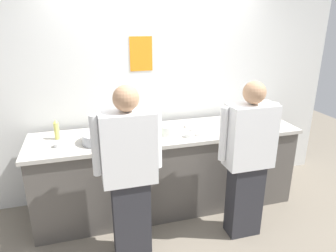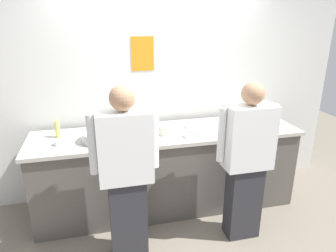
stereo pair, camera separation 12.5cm
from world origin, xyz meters
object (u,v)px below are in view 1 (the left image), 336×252
Objects in this scene: chef_center at (248,158)px; squeeze_bottle_primary at (148,131)px; ramekin_yellow_sauce at (189,126)px; chefs_knife at (136,134)px; chef_near_left at (129,173)px; squeeze_bottle_secondary at (57,130)px; plate_stack_rear at (168,129)px; mixing_bowl_steel at (100,137)px; ramekin_orange_sauce at (58,145)px; ramekin_red_sauce at (189,135)px; plate_stack_front at (202,130)px; deli_cup at (259,113)px; ramekin_green_sauce at (132,127)px; sheet_tray at (246,123)px.

chef_center reaches higher than squeeze_bottle_primary.
ramekin_yellow_sauce is 0.64m from chefs_knife.
chef_near_left is 7.67× the size of squeeze_bottle_secondary.
chef_near_left is 0.72m from chefs_knife.
plate_stack_rear is at bearing -6.93° from chefs_knife.
mixing_bowl_steel reaches higher than ramekin_orange_sauce.
ramekin_red_sauce is 0.57m from chefs_knife.
mixing_bowl_steel is at bearing 108.34° from chef_near_left.
plate_stack_front is 2.25× the size of deli_cup.
plate_stack_rear is 1.22× the size of squeeze_bottle_primary.
ramekin_red_sauce is (-0.18, -0.09, -0.00)m from plate_stack_front.
chef_near_left is 1.15m from chef_center.
plate_stack_rear reaches higher than ramekin_orange_sauce.
chef_center reaches higher than squeeze_bottle_secondary.
ramekin_green_sauce is (0.80, 0.09, -0.08)m from squeeze_bottle_secondary.
chef_near_left is at bearing -137.22° from ramekin_yellow_sauce.
chefs_knife is (-1.62, -0.20, -0.05)m from deli_cup.
chef_center reaches higher than ramekin_orange_sauce.
ramekin_green_sauce is (-0.97, 0.89, 0.11)m from chef_center.
mixing_bowl_steel is 0.41m from ramekin_orange_sauce.
ramekin_green_sauce is at bearing 155.28° from plate_stack_front.
deli_cup is at bearing 2.17° from squeeze_bottle_secondary.
ramekin_yellow_sauce is at bearing 20.13° from plate_stack_rear.
chef_near_left is 1.12m from ramekin_yellow_sauce.
sheet_tray is at bearing 3.58° from mixing_bowl_steel.
chef_near_left is 1.06m from plate_stack_front.
plate_stack_front is 1.49m from ramekin_orange_sauce.
plate_stack_front is at bearing -160.26° from deli_cup.
deli_cup is (2.00, 0.30, 0.00)m from mixing_bowl_steel.
chef_near_left is 20.00× the size of ramekin_orange_sauce.
squeeze_bottle_secondary is at bearing 166.33° from ramekin_red_sauce.
plate_stack_rear is at bearing 134.01° from chef_center.
chef_center is at bearing 0.36° from chef_near_left.
ramekin_orange_sauce reaches higher than sheet_tray.
ramekin_yellow_sauce is (0.29, 0.11, -0.03)m from plate_stack_rear.
squeeze_bottle_primary reaches higher than plate_stack_rear.
ramekin_red_sauce is (-0.44, 0.47, 0.11)m from chef_center.
ramekin_red_sauce is (0.71, 0.48, 0.10)m from chef_near_left.
ramekin_red_sauce is (-0.79, -0.22, 0.01)m from sheet_tray.
ramekin_green_sauce is at bearing 6.70° from squeeze_bottle_secondary.
deli_cup is (2.40, 0.31, 0.03)m from ramekin_orange_sauce.
ramekin_orange_sauce reaches higher than ramekin_yellow_sauce.
plate_stack_front is 0.37m from plate_stack_rear.
ramekin_orange_sauce is (-0.40, -0.01, -0.03)m from mixing_bowl_steel.
chef_center is 1.85m from ramekin_orange_sauce.
plate_stack_rear reaches higher than plate_stack_front.
sheet_tray is at bearing 24.88° from chef_near_left.
mixing_bowl_steel is 3.55× the size of ramekin_red_sauce.
squeeze_bottle_primary is (-0.61, -0.04, 0.07)m from plate_stack_front.
squeeze_bottle_secondary reaches higher than sheet_tray.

